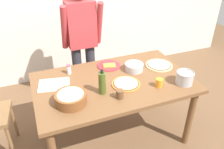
{
  "coord_description": "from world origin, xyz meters",
  "views": [
    {
      "loc": [
        -0.73,
        -1.83,
        2.06
      ],
      "look_at": [
        0.0,
        0.05,
        0.81
      ],
      "focal_mm": 37.16,
      "sensor_mm": 36.0,
      "label": 1
    }
  ],
  "objects_px": {
    "steel_pot": "(185,78)",
    "cup_orange": "(159,83)",
    "mixing_bowl_steel": "(134,67)",
    "olive_oil_bottle": "(102,83)",
    "cutting_board_white": "(54,85)",
    "dining_table": "(114,88)",
    "salt_shaker": "(69,69)",
    "person_cook": "(82,39)",
    "pizza_raw_on_board": "(159,65)",
    "pizza_cooked_on_tray": "(126,84)",
    "plate_with_slice": "(109,66)",
    "popcorn_bowl": "(71,97)",
    "cup_small_brown": "(120,94)"
  },
  "relations": [
    {
      "from": "pizza_cooked_on_tray",
      "to": "plate_with_slice",
      "type": "bearing_deg",
      "value": 94.06
    },
    {
      "from": "cup_orange",
      "to": "salt_shaker",
      "type": "xyz_separation_m",
      "value": [
        -0.77,
        0.56,
        0.01
      ]
    },
    {
      "from": "cup_orange",
      "to": "cutting_board_white",
      "type": "relative_size",
      "value": 0.28
    },
    {
      "from": "person_cook",
      "to": "dining_table",
      "type": "bearing_deg",
      "value": -81.2
    },
    {
      "from": "pizza_cooked_on_tray",
      "to": "cutting_board_white",
      "type": "distance_m",
      "value": 0.71
    },
    {
      "from": "plate_with_slice",
      "to": "salt_shaker",
      "type": "bearing_deg",
      "value": 179.47
    },
    {
      "from": "salt_shaker",
      "to": "cutting_board_white",
      "type": "xyz_separation_m",
      "value": [
        -0.19,
        -0.16,
        -0.05
      ]
    },
    {
      "from": "plate_with_slice",
      "to": "cup_small_brown",
      "type": "relative_size",
      "value": 3.06
    },
    {
      "from": "pizza_cooked_on_tray",
      "to": "popcorn_bowl",
      "type": "relative_size",
      "value": 1.03
    },
    {
      "from": "pizza_raw_on_board",
      "to": "mixing_bowl_steel",
      "type": "bearing_deg",
      "value": 176.95
    },
    {
      "from": "popcorn_bowl",
      "to": "cup_small_brown",
      "type": "relative_size",
      "value": 3.29
    },
    {
      "from": "steel_pot",
      "to": "popcorn_bowl",
      "type": "bearing_deg",
      "value": 175.05
    },
    {
      "from": "plate_with_slice",
      "to": "cup_small_brown",
      "type": "distance_m",
      "value": 0.6
    },
    {
      "from": "cutting_board_white",
      "to": "person_cook",
      "type": "bearing_deg",
      "value": 52.88
    },
    {
      "from": "olive_oil_bottle",
      "to": "cup_small_brown",
      "type": "xyz_separation_m",
      "value": [
        0.12,
        -0.13,
        -0.07
      ]
    },
    {
      "from": "pizza_raw_on_board",
      "to": "cup_small_brown",
      "type": "bearing_deg",
      "value": -149.14
    },
    {
      "from": "person_cook",
      "to": "pizza_raw_on_board",
      "type": "relative_size",
      "value": 5.39
    },
    {
      "from": "dining_table",
      "to": "salt_shaker",
      "type": "relative_size",
      "value": 15.09
    },
    {
      "from": "plate_with_slice",
      "to": "popcorn_bowl",
      "type": "distance_m",
      "value": 0.74
    },
    {
      "from": "popcorn_bowl",
      "to": "salt_shaker",
      "type": "xyz_separation_m",
      "value": [
        0.09,
        0.5,
        -0.01
      ]
    },
    {
      "from": "popcorn_bowl",
      "to": "steel_pot",
      "type": "distance_m",
      "value": 1.13
    },
    {
      "from": "person_cook",
      "to": "popcorn_bowl",
      "type": "xyz_separation_m",
      "value": [
        -0.37,
        -0.95,
        -0.12
      ]
    },
    {
      "from": "pizza_raw_on_board",
      "to": "popcorn_bowl",
      "type": "relative_size",
      "value": 1.07
    },
    {
      "from": "cup_orange",
      "to": "olive_oil_bottle",
      "type": "bearing_deg",
      "value": 169.93
    },
    {
      "from": "dining_table",
      "to": "olive_oil_bottle",
      "type": "xyz_separation_m",
      "value": [
        -0.17,
        -0.15,
        0.2
      ]
    },
    {
      "from": "cutting_board_white",
      "to": "steel_pot",
      "type": "bearing_deg",
      "value": -19.71
    },
    {
      "from": "cup_orange",
      "to": "cup_small_brown",
      "type": "xyz_separation_m",
      "value": [
        -0.43,
        -0.03,
        0.0
      ]
    },
    {
      "from": "pizza_cooked_on_tray",
      "to": "mixing_bowl_steel",
      "type": "xyz_separation_m",
      "value": [
        0.2,
        0.23,
        0.03
      ]
    },
    {
      "from": "steel_pot",
      "to": "cup_orange",
      "type": "relative_size",
      "value": 2.04
    },
    {
      "from": "plate_with_slice",
      "to": "popcorn_bowl",
      "type": "height_order",
      "value": "popcorn_bowl"
    },
    {
      "from": "person_cook",
      "to": "popcorn_bowl",
      "type": "height_order",
      "value": "person_cook"
    },
    {
      "from": "pizza_raw_on_board",
      "to": "salt_shaker",
      "type": "distance_m",
      "value": 1.01
    },
    {
      "from": "person_cook",
      "to": "pizza_raw_on_board",
      "type": "bearing_deg",
      "value": -42.41
    },
    {
      "from": "dining_table",
      "to": "pizza_cooked_on_tray",
      "type": "bearing_deg",
      "value": -48.58
    },
    {
      "from": "pizza_cooked_on_tray",
      "to": "mixing_bowl_steel",
      "type": "height_order",
      "value": "mixing_bowl_steel"
    },
    {
      "from": "person_cook",
      "to": "olive_oil_bottle",
      "type": "bearing_deg",
      "value": -93.59
    },
    {
      "from": "dining_table",
      "to": "person_cook",
      "type": "bearing_deg",
      "value": 98.8
    },
    {
      "from": "dining_table",
      "to": "person_cook",
      "type": "height_order",
      "value": "person_cook"
    },
    {
      "from": "mixing_bowl_steel",
      "to": "salt_shaker",
      "type": "xyz_separation_m",
      "value": [
        -0.68,
        0.19,
        0.01
      ]
    },
    {
      "from": "popcorn_bowl",
      "to": "cutting_board_white",
      "type": "bearing_deg",
      "value": 105.83
    },
    {
      "from": "mixing_bowl_steel",
      "to": "cutting_board_white",
      "type": "relative_size",
      "value": 0.67
    },
    {
      "from": "plate_with_slice",
      "to": "steel_pot",
      "type": "bearing_deg",
      "value": -45.84
    },
    {
      "from": "mixing_bowl_steel",
      "to": "olive_oil_bottle",
      "type": "xyz_separation_m",
      "value": [
        -0.46,
        -0.27,
        0.07
      ]
    },
    {
      "from": "dining_table",
      "to": "cup_orange",
      "type": "xyz_separation_m",
      "value": [
        0.38,
        -0.25,
        0.13
      ]
    },
    {
      "from": "pizza_raw_on_board",
      "to": "pizza_cooked_on_tray",
      "type": "relative_size",
      "value": 1.05
    },
    {
      "from": "person_cook",
      "to": "pizza_raw_on_board",
      "type": "distance_m",
      "value": 0.98
    },
    {
      "from": "cup_small_brown",
      "to": "cup_orange",
      "type": "bearing_deg",
      "value": 4.13
    },
    {
      "from": "steel_pot",
      "to": "cup_small_brown",
      "type": "xyz_separation_m",
      "value": [
        -0.69,
        0.01,
        -0.02
      ]
    },
    {
      "from": "mixing_bowl_steel",
      "to": "olive_oil_bottle",
      "type": "distance_m",
      "value": 0.54
    },
    {
      "from": "cutting_board_white",
      "to": "plate_with_slice",
      "type": "bearing_deg",
      "value": 14.01
    }
  ]
}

